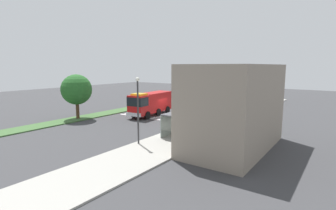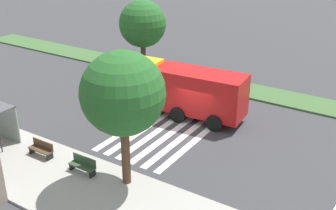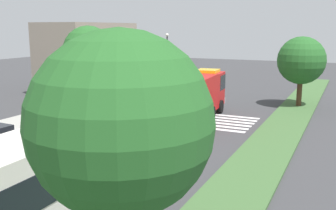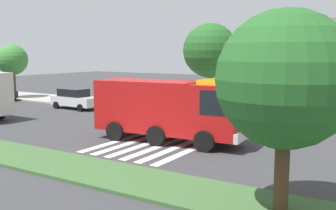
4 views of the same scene
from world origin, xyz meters
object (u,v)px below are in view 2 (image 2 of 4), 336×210
(bench_west_of_shelter, at_px, (83,165))
(median_tree_west, at_px, (143,24))
(fire_truck, at_px, (181,88))
(sidewalk_tree_west, at_px, (123,94))
(bench_near_shelter, at_px, (41,149))

(bench_west_of_shelter, relative_size, median_tree_west, 0.26)
(fire_truck, height_order, sidewalk_tree_west, sidewalk_tree_west)
(fire_truck, relative_size, bench_near_shelter, 5.53)
(bench_west_of_shelter, xyz_separation_m, median_tree_west, (7.46, -16.03, 3.59))
(bench_west_of_shelter, bearing_deg, bench_near_shelter, 0.00)
(median_tree_west, bearing_deg, fire_truck, 140.17)
(fire_truck, xyz_separation_m, bench_near_shelter, (3.72, 9.38, -1.39))
(sidewalk_tree_west, distance_m, median_tree_west, 18.48)
(fire_truck, xyz_separation_m, median_tree_west, (7.97, -6.64, 2.20))
(fire_truck, height_order, median_tree_west, median_tree_west)
(sidewalk_tree_west, height_order, median_tree_west, sidewalk_tree_west)
(fire_truck, distance_m, median_tree_west, 10.60)
(fire_truck, distance_m, sidewalk_tree_west, 9.61)
(bench_near_shelter, xyz_separation_m, median_tree_west, (4.24, -16.03, 3.59))
(bench_near_shelter, distance_m, bench_west_of_shelter, 3.22)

